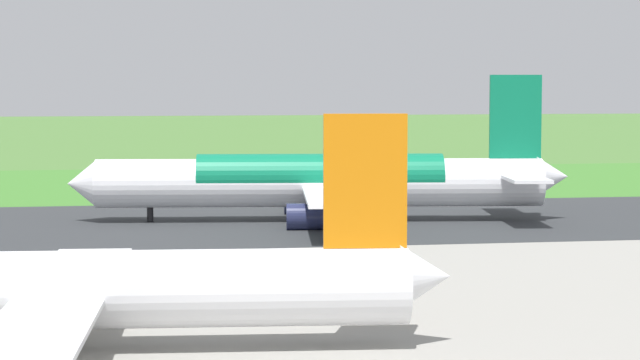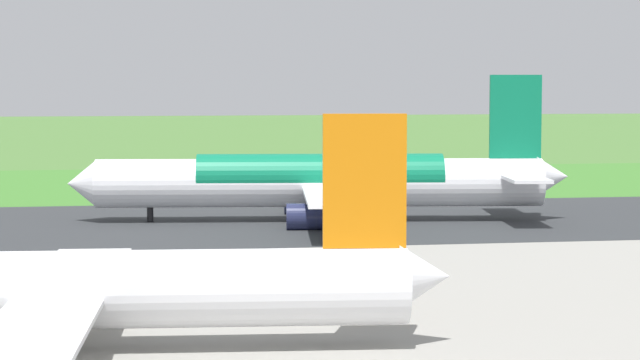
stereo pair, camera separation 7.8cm
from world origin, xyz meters
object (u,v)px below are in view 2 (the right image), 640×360
(airliner_parked_mid, at_px, (51,288))
(no_stopping_sign, at_px, (185,176))
(airliner_main, at_px, (324,181))
(traffic_cone_orange, at_px, (149,190))

(airliner_parked_mid, relative_size, no_stopping_sign, 18.19)
(airliner_main, relative_size, traffic_cone_orange, 98.38)
(airliner_parked_mid, bearing_deg, airliner_main, -112.97)
(no_stopping_sign, height_order, traffic_cone_orange, no_stopping_sign)
(airliner_parked_mid, relative_size, traffic_cone_orange, 83.36)
(airliner_main, xyz_separation_m, no_stopping_sign, (11.88, -48.12, -2.85))
(airliner_main, bearing_deg, traffic_cone_orange, -66.47)
(airliner_main, distance_m, traffic_cone_orange, 43.48)
(airliner_parked_mid, height_order, no_stopping_sign, airliner_parked_mid)
(airliner_parked_mid, distance_m, traffic_cone_orange, 101.85)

